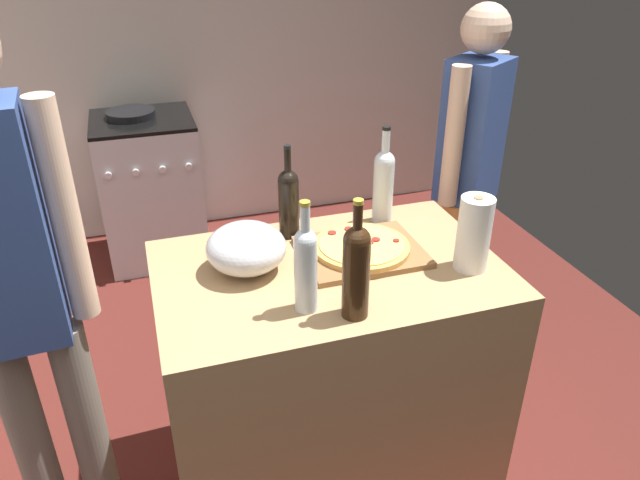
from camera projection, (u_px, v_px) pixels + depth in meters
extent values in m
cube|color=#511E19|center=(242.00, 347.00, 2.98)|extent=(4.14, 3.46, 0.02)
cube|color=beige|center=(180.00, 25.00, 3.59)|extent=(4.14, 0.10, 2.60)
cube|color=tan|center=(328.00, 372.00, 2.15)|extent=(1.12, 0.73, 0.88)
cube|color=olive|center=(361.00, 252.00, 2.01)|extent=(0.40, 0.32, 0.02)
cylinder|color=tan|center=(361.00, 247.00, 2.00)|extent=(0.32, 0.32, 0.02)
cylinder|color=#EAC660|center=(361.00, 244.00, 2.00)|extent=(0.29, 0.29, 0.00)
cylinder|color=maroon|center=(358.00, 242.00, 2.00)|extent=(0.03, 0.03, 0.01)
cylinder|color=maroon|center=(362.00, 242.00, 2.00)|extent=(0.02, 0.02, 0.01)
cylinder|color=maroon|center=(363.00, 238.00, 2.03)|extent=(0.03, 0.03, 0.01)
cylinder|color=maroon|center=(332.00, 233.00, 2.06)|extent=(0.03, 0.03, 0.01)
cylinder|color=maroon|center=(363.00, 241.00, 2.01)|extent=(0.04, 0.04, 0.01)
cylinder|color=maroon|center=(369.00, 242.00, 2.00)|extent=(0.03, 0.03, 0.01)
cylinder|color=maroon|center=(359.00, 245.00, 1.98)|extent=(0.02, 0.02, 0.01)
cylinder|color=maroon|center=(349.00, 229.00, 2.08)|extent=(0.03, 0.03, 0.01)
cylinder|color=maroon|center=(396.00, 241.00, 2.01)|extent=(0.02, 0.02, 0.01)
cylinder|color=maroon|center=(376.00, 240.00, 2.02)|extent=(0.03, 0.03, 0.01)
cylinder|color=maroon|center=(368.00, 242.00, 2.00)|extent=(0.02, 0.02, 0.01)
cylinder|color=#B2B2B7|center=(248.00, 268.00, 1.93)|extent=(0.11, 0.11, 0.01)
ellipsoid|color=silver|center=(246.00, 248.00, 1.89)|extent=(0.26, 0.26, 0.15)
cylinder|color=white|center=(474.00, 234.00, 1.88)|extent=(0.11, 0.11, 0.25)
cylinder|color=#997551|center=(474.00, 233.00, 1.88)|extent=(0.03, 0.03, 0.25)
cylinder|color=#331E0F|center=(356.00, 279.00, 1.66)|extent=(0.08, 0.08, 0.24)
sphere|color=#331E0F|center=(357.00, 240.00, 1.60)|extent=(0.08, 0.08, 0.08)
cylinder|color=#331E0F|center=(358.00, 218.00, 1.57)|extent=(0.03, 0.03, 0.08)
cylinder|color=gold|center=(358.00, 202.00, 1.54)|extent=(0.03, 0.03, 0.01)
cylinder|color=black|center=(289.00, 208.00, 2.09)|extent=(0.07, 0.07, 0.21)
sphere|color=black|center=(288.00, 180.00, 2.04)|extent=(0.07, 0.07, 0.07)
cylinder|color=black|center=(288.00, 162.00, 2.00)|extent=(0.02, 0.02, 0.09)
cylinder|color=black|center=(287.00, 147.00, 1.98)|extent=(0.02, 0.02, 0.01)
cylinder|color=silver|center=(306.00, 276.00, 1.69)|extent=(0.07, 0.07, 0.23)
sphere|color=silver|center=(305.00, 241.00, 1.63)|extent=(0.07, 0.07, 0.07)
cylinder|color=silver|center=(305.00, 220.00, 1.60)|extent=(0.03, 0.03, 0.09)
cylinder|color=gold|center=(305.00, 203.00, 1.58)|extent=(0.03, 0.03, 0.01)
cylinder|color=silver|center=(383.00, 192.00, 2.18)|extent=(0.07, 0.07, 0.24)
sphere|color=silver|center=(385.00, 162.00, 2.12)|extent=(0.07, 0.07, 0.07)
cylinder|color=silver|center=(386.00, 143.00, 2.09)|extent=(0.03, 0.03, 0.09)
cylinder|color=black|center=(387.00, 128.00, 2.06)|extent=(0.03, 0.03, 0.01)
cube|color=#B7B7BC|center=(152.00, 190.00, 3.59)|extent=(0.56, 0.55, 0.85)
cube|color=black|center=(141.00, 120.00, 3.38)|extent=(0.56, 0.55, 0.02)
cylinder|color=silver|center=(108.00, 175.00, 3.18)|extent=(0.04, 0.02, 0.04)
cylinder|color=silver|center=(136.00, 172.00, 3.22)|extent=(0.04, 0.02, 0.04)
cylinder|color=silver|center=(163.00, 169.00, 3.25)|extent=(0.04, 0.02, 0.04)
cylinder|color=silver|center=(189.00, 166.00, 3.29)|extent=(0.04, 0.02, 0.04)
cylinder|color=black|center=(131.00, 114.00, 3.38)|extent=(0.27, 0.27, 0.04)
cylinder|color=slate|center=(35.00, 453.00, 1.84)|extent=(0.11, 0.11, 0.87)
cylinder|color=slate|center=(91.00, 438.00, 1.89)|extent=(0.11, 0.11, 0.87)
cube|color=#334C8C|center=(1.00, 230.00, 1.50)|extent=(0.23, 0.21, 0.65)
cylinder|color=beige|center=(65.00, 214.00, 1.54)|extent=(0.08, 0.08, 0.62)
cylinder|color=#D88C4C|center=(463.00, 267.00, 2.87)|extent=(0.11, 0.11, 0.80)
cylinder|color=#D88C4C|center=(446.00, 281.00, 2.76)|extent=(0.11, 0.11, 0.80)
cube|color=#334C8C|center=(473.00, 131.00, 2.48)|extent=(0.31, 0.30, 0.60)
cylinder|color=beige|center=(491.00, 119.00, 2.59)|extent=(0.08, 0.08, 0.57)
cylinder|color=beige|center=(454.00, 138.00, 2.36)|extent=(0.08, 0.08, 0.57)
sphere|color=beige|center=(486.00, 28.00, 2.28)|extent=(0.19, 0.19, 0.19)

